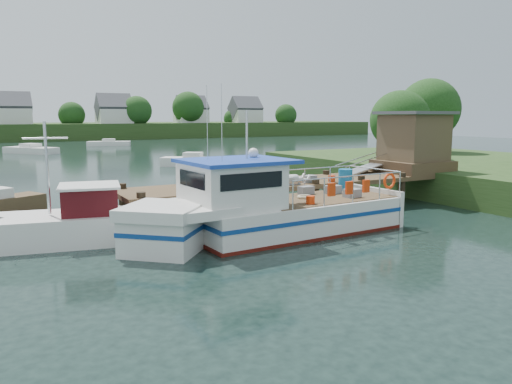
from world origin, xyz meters
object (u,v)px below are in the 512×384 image
dock (376,158)px  moored_b (193,161)px  moored_far (109,143)px  lobster_boat (265,210)px  work_boat (64,224)px  moored_c (282,162)px  moored_d (31,150)px

dock → moored_b: 21.50m
moored_far → lobster_boat: bearing=-91.5°
lobster_boat → moored_b: size_ratio=2.06×
lobster_boat → work_boat: bearing=155.3°
dock → work_boat: size_ratio=2.13×
dock → moored_c: (5.52, 17.37, -1.89)m
dock → moored_d: (-11.67, 44.14, -1.82)m
moored_far → moored_d: size_ratio=0.92×
moored_b → moored_c: size_ratio=0.88×
moored_far → moored_d: bearing=-129.8°
moored_b → lobster_boat: bearing=-105.1°
work_boat → moored_d: 45.13m
moored_c → moored_d: moored_d is taller
moored_c → dock: bearing=-129.4°
dock → moored_b: dock is taller
dock → lobster_boat: 8.99m
work_boat → moored_b: bearing=69.8°
moored_b → work_boat: bearing=-120.1°
lobster_boat → moored_d: lobster_boat is taller
moored_c → moored_b: bearing=126.3°
moored_c → moored_d: size_ratio=0.90×
moored_c → work_boat: bearing=-159.4°
dock → moored_far: dock is taller
lobster_boat → moored_far: 59.01m
moored_b → moored_c: (6.46, -4.03, -0.09)m
work_boat → moored_far: bearing=87.0°
lobster_boat → moored_c: 24.92m
moored_far → moored_c: moored_far is taller
dock → lobster_boat: size_ratio=1.50×
moored_b → moored_d: (-10.74, 22.74, -0.02)m
moored_b → moored_d: size_ratio=0.79×
dock → moored_far: (-0.39, 55.07, -1.87)m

